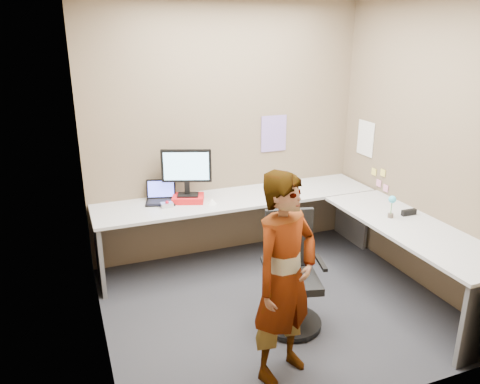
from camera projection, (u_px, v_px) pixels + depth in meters
name	position (u px, v px, depth m)	size (l,w,h in m)	color
ground	(276.00, 305.00, 4.27)	(3.00, 3.00, 0.00)	black
wall_back	(227.00, 133.00, 4.98)	(3.00, 3.00, 0.00)	brown
wall_right	(425.00, 147.00, 4.34)	(2.70, 2.70, 0.00)	brown
wall_left	(89.00, 184.00, 3.32)	(2.70, 2.70, 0.00)	brown
desk	(301.00, 224.00, 4.57)	(2.98, 2.58, 0.73)	#B8B8B8
paper_ream	(188.00, 198.00, 4.76)	(0.31, 0.23, 0.06)	red
monitor	(186.00, 169.00, 4.67)	(0.48, 0.23, 0.48)	black
laptop	(161.00, 196.00, 4.75)	(0.35, 0.32, 0.21)	black
trackball_mouse	(167.00, 205.00, 4.60)	(0.12, 0.08, 0.07)	#B7B7BC
origami	(212.00, 201.00, 4.68)	(0.10, 0.10, 0.06)	white
stapler	(409.00, 212.00, 4.40)	(0.15, 0.04, 0.06)	black
flower	(392.00, 203.00, 4.31)	(0.07, 0.07, 0.22)	brown
calendar_purple	(274.00, 134.00, 5.17)	(0.30, 0.01, 0.40)	#846BB7
calendar_white	(366.00, 138.00, 5.17)	(0.01, 0.28, 0.38)	white
sticky_note_a	(383.00, 173.00, 4.96)	(0.01, 0.07, 0.07)	#F2E059
sticky_note_b	(379.00, 183.00, 5.04)	(0.01, 0.07, 0.07)	pink
sticky_note_c	(386.00, 188.00, 4.94)	(0.01, 0.07, 0.07)	pink
sticky_note_d	(374.00, 172.00, 5.10)	(0.01, 0.07, 0.07)	#F2E059
office_chair	(291.00, 281.00, 3.90)	(0.55, 0.53, 0.97)	black
person	(285.00, 279.00, 3.21)	(0.56, 0.37, 1.53)	#999399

